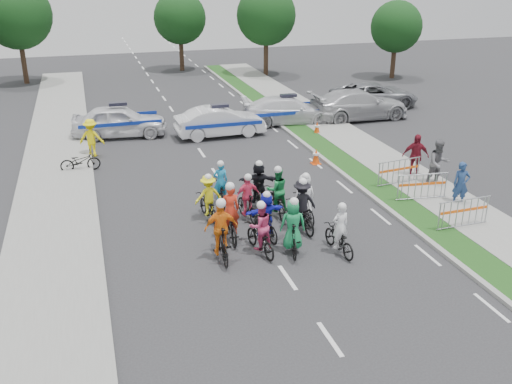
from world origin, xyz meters
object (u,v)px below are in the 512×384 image
object	(u,v)px
barrier_2	(399,173)
spectator_2	(415,156)
rider_11	(258,187)
cone_0	(316,156)
cone_1	(317,128)
rider_1	(292,231)
barrier_1	(422,188)
rider_0	(339,236)
marshal_hiviz	(91,138)
police_car_2	(288,110)
parked_bike	(80,161)
civilian_sedan	(359,105)
rider_7	(304,203)
rider_5	(266,218)
rider_10	(208,202)
police_car_1	(220,122)
tree_1	(266,16)
rider_6	(230,220)
tree_4	(180,18)
rider_8	(277,197)
spectator_1	(439,163)
barrier_0	(463,214)
rider_9	(248,202)
police_car_0	(119,121)
spectator_0	(461,184)
rider_3	(221,236)
rider_12	(221,189)
rider_2	(260,234)
rider_4	(301,210)
civilian_suv	(374,95)
tree_2	(396,27)
tree_3	(17,15)

from	to	relation	value
barrier_2	spectator_2	bearing A→B (deg)	30.98
rider_11	cone_0	bearing A→B (deg)	-124.48
spectator_2	cone_1	distance (m)	7.26
rider_1	barrier_1	world-z (taller)	rider_1
rider_0	marshal_hiviz	size ratio (longest dim) A/B	0.99
police_car_2	parked_bike	distance (m)	12.19
rider_0	civilian_sedan	bearing A→B (deg)	-124.13
police_car_2	rider_7	bearing A→B (deg)	171.21
rider_5	barrier_1	distance (m)	6.65
rider_7	rider_10	size ratio (longest dim) A/B	1.04
police_car_1	tree_1	bearing A→B (deg)	-27.85
rider_6	tree_4	bearing A→B (deg)	-93.58
tree_1	rider_8	bearing A→B (deg)	-107.02
rider_0	barrier_1	xyz separation A→B (m)	(4.67, 2.81, -0.01)
spectator_1	barrier_0	size ratio (longest dim) A/B	0.96
barrier_2	tree_4	world-z (taller)	tree_4
rider_11	tree_1	xyz separation A→B (m)	(8.27, 24.81, 3.77)
rider_9	barrier_0	world-z (taller)	rider_9
police_car_0	barrier_0	bearing A→B (deg)	-138.08
police_car_2	cone_1	xyz separation A→B (m)	(0.70, -2.54, -0.41)
police_car_2	spectator_0	bearing A→B (deg)	-161.59
rider_3	rider_12	size ratio (longest dim) A/B	1.16
civilian_sedan	barrier_2	distance (m)	10.52
rider_8	rider_11	distance (m)	1.02
rider_2	rider_9	bearing A→B (deg)	-107.44
rider_2	police_car_1	bearing A→B (deg)	-108.28
spectator_2	barrier_2	size ratio (longest dim) A/B	0.94
tree_4	rider_5	bearing A→B (deg)	-95.15
rider_10	parked_bike	xyz separation A→B (m)	(-4.21, 6.49, -0.24)
spectator_0	civilian_sedan	bearing A→B (deg)	98.95
rider_3	spectator_0	xyz separation A→B (m)	(9.43, 1.46, 0.06)
rider_4	spectator_0	distance (m)	6.39
police_car_2	tree_1	world-z (taller)	tree_1
rider_10	tree_1	xyz separation A→B (m)	(10.29, 25.44, 3.86)
civilian_suv	tree_2	size ratio (longest dim) A/B	0.93
rider_2	rider_9	xyz separation A→B (m)	(0.32, 2.50, 0.01)
cone_0	cone_1	world-z (taller)	same
spectator_2	rider_6	bearing A→B (deg)	-140.23
rider_0	tree_4	size ratio (longest dim) A/B	0.28
rider_8	parked_bike	size ratio (longest dim) A/B	1.12
spectator_0	rider_2	bearing A→B (deg)	-151.76
rider_8	rider_11	size ratio (longest dim) A/B	1.04
rider_7	civilian_sedan	bearing A→B (deg)	-126.95
barrier_1	barrier_2	world-z (taller)	same
spectator_0	spectator_1	xyz separation A→B (m)	(0.31, 1.93, 0.13)
rider_2	rider_8	bearing A→B (deg)	-129.02
rider_6	tree_1	xyz separation A→B (m)	(9.94, 27.07, 3.88)
rider_9	spectator_0	xyz separation A→B (m)	(7.88, -1.04, 0.16)
tree_3	rider_12	bearing A→B (deg)	-72.12
rider_3	police_car_0	bearing A→B (deg)	-80.32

